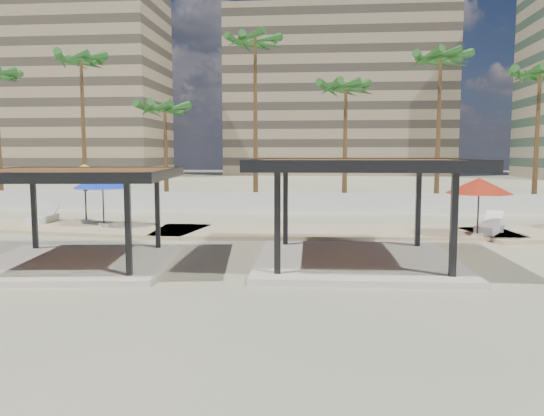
% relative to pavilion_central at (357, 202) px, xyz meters
% --- Properties ---
extents(ground, '(200.00, 200.00, 0.00)m').
position_rel_pavilion_central_xyz_m(ground, '(-2.70, -0.54, -2.07)').
color(ground, '#C8B484').
rests_on(ground, ground).
extents(promenade, '(44.45, 7.97, 0.24)m').
position_rel_pavilion_central_xyz_m(promenade, '(-0.70, 7.12, -2.01)').
color(promenade, '#C6B284').
rests_on(promenade, ground).
extents(boundary_wall, '(56.00, 0.30, 1.20)m').
position_rel_pavilion_central_xyz_m(boundary_wall, '(-2.70, 15.46, -1.47)').
color(boundary_wall, silver).
rests_on(boundary_wall, ground).
extents(building_west, '(34.00, 16.00, 32.40)m').
position_rel_pavilion_central_xyz_m(building_west, '(-44.70, 67.46, 13.20)').
color(building_west, '#937F60').
rests_on(building_west, ground).
extents(building_mid, '(38.00, 16.00, 30.40)m').
position_rel_pavilion_central_xyz_m(building_mid, '(1.30, 77.46, 12.20)').
color(building_mid, '#847259').
rests_on(building_mid, ground).
extents(pavilion_central, '(6.99, 6.99, 3.46)m').
position_rel_pavilion_central_xyz_m(pavilion_central, '(0.00, 0.00, 0.00)').
color(pavilion_central, beige).
rests_on(pavilion_central, ground).
extents(pavilion_west, '(6.92, 6.92, 3.14)m').
position_rel_pavilion_central_xyz_m(pavilion_west, '(-9.10, -1.15, -0.19)').
color(pavilion_west, beige).
rests_on(pavilion_west, ground).
extents(umbrella_b, '(3.44, 3.44, 2.94)m').
position_rel_pavilion_central_xyz_m(umbrella_b, '(-12.95, 7.92, 0.64)').
color(umbrella_b, beige).
rests_on(umbrella_b, promenade).
extents(umbrella_c, '(3.50, 3.50, 2.46)m').
position_rel_pavilion_central_xyz_m(umbrella_c, '(5.35, 5.26, 0.23)').
color(umbrella_c, beige).
rests_on(umbrella_c, promenade).
extents(umbrella_f, '(3.20, 3.20, 2.51)m').
position_rel_pavilion_central_xyz_m(umbrella_f, '(-11.58, 6.84, 0.27)').
color(umbrella_f, beige).
rests_on(umbrella_f, promenade).
extents(lounger_a, '(0.73, 2.16, 0.81)m').
position_rel_pavilion_central_xyz_m(lounger_a, '(-15.19, 7.88, -1.69)').
color(lounger_a, white).
rests_on(lounger_a, promenade).
extents(lounger_b, '(1.79, 2.42, 0.89)m').
position_rel_pavilion_central_xyz_m(lounger_b, '(6.15, 6.31, -1.67)').
color(lounger_b, white).
rests_on(lounger_b, promenade).
extents(lounger_c, '(1.12, 2.13, 0.77)m').
position_rel_pavilion_central_xyz_m(lounger_c, '(6.69, 7.39, -1.70)').
color(lounger_c, white).
rests_on(lounger_c, promenade).
extents(palm_b, '(3.00, 3.00, 10.88)m').
position_rel_pavilion_central_xyz_m(palm_b, '(-17.70, 18.16, 7.54)').
color(palm_b, brown).
rests_on(palm_b, ground).
extents(palm_c, '(3.00, 3.00, 7.46)m').
position_rel_pavilion_central_xyz_m(palm_c, '(-11.70, 17.56, 4.33)').
color(palm_c, brown).
rests_on(palm_c, ground).
extents(palm_d, '(3.00, 3.00, 11.92)m').
position_rel_pavilion_central_xyz_m(palm_d, '(-5.70, 18.36, 8.51)').
color(palm_d, brown).
rests_on(palm_d, ground).
extents(palm_e, '(3.00, 3.00, 8.78)m').
position_rel_pavilion_central_xyz_m(palm_e, '(0.30, 17.86, 5.58)').
color(palm_e, brown).
rests_on(palm_e, ground).
extents(palm_f, '(3.00, 3.00, 10.51)m').
position_rel_pavilion_central_xyz_m(palm_f, '(6.30, 18.06, 7.20)').
color(palm_f, brown).
rests_on(palm_f, ground).
extents(palm_g, '(3.00, 3.00, 9.45)m').
position_rel_pavilion_central_xyz_m(palm_g, '(12.30, 17.66, 6.21)').
color(palm_g, brown).
rests_on(palm_g, ground).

